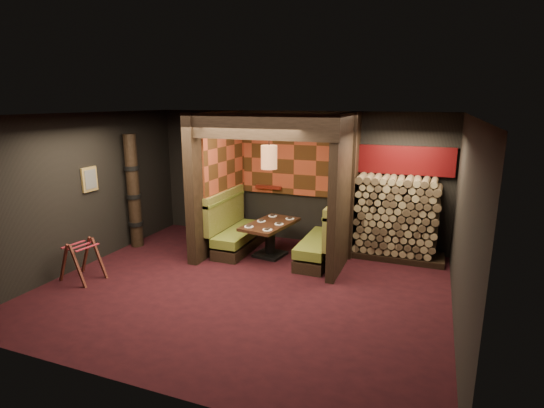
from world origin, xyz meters
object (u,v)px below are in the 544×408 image
at_px(luggage_rack, 82,259).
at_px(booth_bench_left, 235,231).
at_px(booth_bench_right, 323,242).
at_px(dining_table, 270,234).
at_px(totem_column, 133,192).
at_px(pendant_lamp, 269,157).
at_px(firewood_stack, 400,219).

bearing_deg(luggage_rack, booth_bench_left, 52.53).
distance_m(booth_bench_left, booth_bench_right, 1.89).
bearing_deg(dining_table, booth_bench_right, 4.68).
distance_m(booth_bench_left, totem_column, 2.30).
height_order(pendant_lamp, firewood_stack, pendant_lamp).
bearing_deg(totem_column, luggage_rack, -81.31).
height_order(luggage_rack, firewood_stack, firewood_stack).
xyz_separation_m(dining_table, pendant_lamp, (-0.00, -0.05, 1.55)).
relative_size(dining_table, luggage_rack, 1.86).
bearing_deg(booth_bench_right, pendant_lamp, -172.68).
distance_m(booth_bench_left, pendant_lamp, 1.81).
relative_size(booth_bench_left, totem_column, 0.67).
bearing_deg(booth_bench_right, totem_column, -172.14).
height_order(dining_table, firewood_stack, firewood_stack).
xyz_separation_m(booth_bench_left, luggage_rack, (-1.81, -2.36, -0.02)).
height_order(booth_bench_right, firewood_stack, firewood_stack).
bearing_deg(pendant_lamp, booth_bench_right, 7.32).
bearing_deg(luggage_rack, firewood_stack, 31.20).
relative_size(booth_bench_left, luggage_rack, 2.11).
xyz_separation_m(booth_bench_left, totem_column, (-2.09, -0.55, 0.79)).
relative_size(booth_bench_left, pendant_lamp, 1.50).
bearing_deg(booth_bench_left, firewood_stack, 12.17).
height_order(totem_column, firewood_stack, totem_column).
bearing_deg(dining_table, booth_bench_left, 173.88).
relative_size(pendant_lamp, totem_column, 0.44).
bearing_deg(dining_table, luggage_rack, -139.15).
height_order(booth_bench_right, pendant_lamp, pendant_lamp).
distance_m(dining_table, luggage_rack, 3.48).
distance_m(booth_bench_right, totem_column, 4.10).
bearing_deg(pendant_lamp, booth_bench_left, 170.45).
bearing_deg(pendant_lamp, luggage_rack, -139.78).
bearing_deg(totem_column, booth_bench_left, 14.75).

